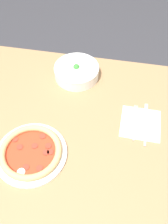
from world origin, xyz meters
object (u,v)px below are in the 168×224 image
object	(u,v)px
knife	(146,126)
fork	(135,122)
bowl	(77,71)
pizza	(31,152)

from	to	relation	value
knife	fork	bearing A→B (deg)	80.38
bowl	knife	xyz separation A→B (m)	(0.36, -0.25, -0.03)
fork	knife	xyz separation A→B (m)	(0.05, -0.01, -0.00)
pizza	knife	size ratio (longest dim) A/B	1.27
pizza	fork	distance (m)	0.46
pizza	bowl	size ratio (longest dim) A/B	1.28
fork	bowl	bearing A→B (deg)	51.70
pizza	fork	size ratio (longest dim) A/B	1.53
bowl	knife	distance (m)	0.44
bowl	fork	xyz separation A→B (m)	(0.31, -0.24, -0.03)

